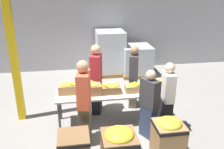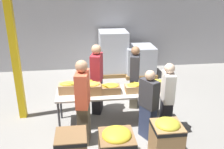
# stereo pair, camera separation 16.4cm
# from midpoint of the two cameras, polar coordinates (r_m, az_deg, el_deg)

# --- Properties ---
(ground_plane) EXTENTS (30.00, 30.00, 0.00)m
(ground_plane) POSITION_cam_midpoint_polar(r_m,az_deg,el_deg) (6.14, 0.77, -10.61)
(ground_plane) COLOR gray
(wall_back) EXTENTS (16.00, 0.08, 4.00)m
(wall_back) POSITION_cam_midpoint_polar(r_m,az_deg,el_deg) (9.22, -2.59, 13.34)
(wall_back) COLOR #A8A8AD
(wall_back) RESTS_ON ground_plane
(sorting_table) EXTENTS (2.55, 0.73, 0.78)m
(sorting_table) POSITION_cam_midpoint_polar(r_m,az_deg,el_deg) (5.79, 0.81, -4.50)
(sorting_table) COLOR beige
(sorting_table) RESTS_ON ground_plane
(banana_box_0) EXTENTS (0.45, 0.27, 0.28)m
(banana_box_0) POSITION_cam_midpoint_polar(r_m,az_deg,el_deg) (5.74, -9.08, -2.90)
(banana_box_0) COLOR tan
(banana_box_0) RESTS_ON sorting_table
(banana_box_1) EXTENTS (0.44, 0.31, 0.31)m
(banana_box_1) POSITION_cam_midpoint_polar(r_m,az_deg,el_deg) (5.63, -3.94, -3.06)
(banana_box_1) COLOR olive
(banana_box_1) RESTS_ON sorting_table
(banana_box_2) EXTENTS (0.44, 0.32, 0.24)m
(banana_box_2) POSITION_cam_midpoint_polar(r_m,az_deg,el_deg) (5.69, 0.46, -3.16)
(banana_box_2) COLOR olive
(banana_box_2) RESTS_ON sorting_table
(banana_box_3) EXTENTS (0.44, 0.28, 0.23)m
(banana_box_3) POSITION_cam_midpoint_polar(r_m,az_deg,el_deg) (5.77, 6.03, -2.99)
(banana_box_3) COLOR tan
(banana_box_3) RESTS_ON sorting_table
(banana_box_4) EXTENTS (0.45, 0.32, 0.28)m
(banana_box_4) POSITION_cam_midpoint_polar(r_m,az_deg,el_deg) (5.88, 10.95, -2.47)
(banana_box_4) COLOR olive
(banana_box_4) RESTS_ON sorting_table
(volunteer_0) EXTENTS (0.35, 0.52, 1.77)m
(volunteer_0) POSITION_cam_midpoint_polar(r_m,az_deg,el_deg) (6.20, -2.71, -1.19)
(volunteer_0) COLOR black
(volunteer_0) RESTS_ON ground_plane
(volunteer_1) EXTENTS (0.31, 0.51, 1.79)m
(volunteer_1) POSITION_cam_midpoint_polar(r_m,az_deg,el_deg) (5.05, -5.68, -6.54)
(volunteer_1) COLOR #6B604C
(volunteer_1) RESTS_ON ground_plane
(volunteer_2) EXTENTS (0.33, 0.49, 1.65)m
(volunteer_2) POSITION_cam_midpoint_polar(r_m,az_deg,el_deg) (6.53, 5.90, -0.68)
(volunteer_2) COLOR #6B604C
(volunteer_2) RESTS_ON ground_plane
(volunteer_3) EXTENTS (0.37, 0.46, 1.53)m
(volunteer_3) POSITION_cam_midpoint_polar(r_m,az_deg,el_deg) (5.28, 9.20, -6.97)
(volunteer_3) COLOR #2D3856
(volunteer_3) RESTS_ON ground_plane
(volunteer_4) EXTENTS (0.27, 0.45, 1.61)m
(volunteer_4) POSITION_cam_midpoint_polar(r_m,az_deg,el_deg) (5.53, 13.29, -5.50)
(volunteer_4) COLOR black
(volunteer_4) RESTS_ON ground_plane
(donation_bin_0) EXTENTS (0.56, 0.56, 0.67)m
(donation_bin_0) POSITION_cam_midpoint_polar(r_m,az_deg,el_deg) (4.72, -8.18, -16.47)
(donation_bin_0) COLOR olive
(donation_bin_0) RESTS_ON ground_plane
(donation_bin_1) EXTENTS (0.64, 0.64, 0.70)m
(donation_bin_1) POSITION_cam_midpoint_polar(r_m,az_deg,el_deg) (4.75, 2.09, -15.80)
(donation_bin_1) COLOR olive
(donation_bin_1) RESTS_ON ground_plane
(donation_bin_2) EXTENTS (0.54, 0.54, 0.83)m
(donation_bin_2) POSITION_cam_midpoint_polar(r_m,az_deg,el_deg) (4.93, 13.30, -13.93)
(donation_bin_2) COLOR #A37A4C
(donation_bin_2) RESTS_ON ground_plane
(support_pillar) EXTENTS (0.16, 0.16, 4.00)m
(support_pillar) POSITION_cam_midpoint_polar(r_m,az_deg,el_deg) (5.98, -21.05, 7.86)
(support_pillar) COLOR yellow
(support_pillar) RESTS_ON ground_plane
(pallet_stack_0) EXTENTS (1.09, 1.09, 1.04)m
(pallet_stack_0) POSITION_cam_midpoint_polar(r_m,az_deg,el_deg) (8.92, 6.79, 3.14)
(pallet_stack_0) COLOR olive
(pallet_stack_0) RESTS_ON ground_plane
(pallet_stack_1) EXTENTS (1.05, 1.05, 1.55)m
(pallet_stack_1) POSITION_cam_midpoint_polar(r_m,az_deg,el_deg) (8.89, 0.81, 4.93)
(pallet_stack_1) COLOR olive
(pallet_stack_1) RESTS_ON ground_plane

